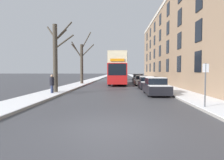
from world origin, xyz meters
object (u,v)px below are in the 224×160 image
at_px(double_decker_bus, 118,67).
at_px(parked_car_0, 156,87).
at_px(bare_tree_left_0, 56,55).
at_px(pedestrian_left_sidewalk, 52,84).
at_px(parked_car_2, 141,81).
at_px(bare_tree_left_1, 82,61).
at_px(street_sign_post, 205,83).
at_px(parked_car_1, 147,83).
at_px(parked_car_3, 138,79).
at_px(oncoming_van, 115,74).

distance_m(double_decker_bus, parked_car_0, 13.60).
distance_m(bare_tree_left_0, pedestrian_left_sidewalk, 2.66).
height_order(double_decker_bus, parked_car_2, double_decker_bus).
distance_m(bare_tree_left_1, parked_car_2, 9.28).
bearing_deg(street_sign_post, parked_car_1, 96.29).
bearing_deg(parked_car_0, parked_car_3, 90.00).
height_order(parked_car_3, street_sign_post, street_sign_post).
relative_size(double_decker_bus, parked_car_2, 2.39).
distance_m(bare_tree_left_0, double_decker_bus, 13.58).
height_order(bare_tree_left_0, parked_car_1, bare_tree_left_0).
distance_m(bare_tree_left_1, parked_car_3, 10.32).
xyz_separation_m(parked_car_1, oncoming_van, (-4.33, 22.27, 0.66)).
bearing_deg(parked_car_2, parked_car_3, 90.00).
xyz_separation_m(bare_tree_left_0, bare_tree_left_1, (-0.09, 12.25, 0.05)).
xyz_separation_m(parked_car_3, oncoming_van, (-4.33, 10.71, 0.60)).
xyz_separation_m(parked_car_1, street_sign_post, (1.37, -12.41, 0.74)).
distance_m(parked_car_3, pedestrian_left_sidewalk, 19.89).
bearing_deg(pedestrian_left_sidewalk, parked_car_3, -27.91).
height_order(bare_tree_left_1, pedestrian_left_sidewalk, bare_tree_left_1).
distance_m(bare_tree_left_0, parked_car_3, 19.17).
bearing_deg(pedestrian_left_sidewalk, street_sign_post, -122.83).
bearing_deg(street_sign_post, parked_car_0, 101.77).
bearing_deg(bare_tree_left_1, parked_car_1, -38.23).
bearing_deg(oncoming_van, bare_tree_left_1, -106.33).
height_order(parked_car_2, parked_car_3, parked_car_3).
relative_size(parked_car_3, street_sign_post, 1.77).
xyz_separation_m(bare_tree_left_1, parked_car_2, (8.82, -0.65, -2.82)).
bearing_deg(parked_car_0, street_sign_post, -78.23).
bearing_deg(oncoming_van, parked_car_2, -74.82).
height_order(double_decker_bus, pedestrian_left_sidewalk, double_decker_bus).
bearing_deg(parked_car_2, bare_tree_left_0, -126.96).
bearing_deg(parked_car_0, bare_tree_left_1, 124.57).
relative_size(parked_car_0, pedestrian_left_sidewalk, 2.57).
bearing_deg(oncoming_van, pedestrian_left_sidewalk, -98.84).
height_order(parked_car_2, street_sign_post, street_sign_post).
xyz_separation_m(bare_tree_left_1, oncoming_van, (4.49, 15.32, -2.15)).
relative_size(double_decker_bus, street_sign_post, 4.28).
bearing_deg(street_sign_post, parked_car_3, 93.27).
relative_size(double_decker_bus, oncoming_van, 1.81).
height_order(bare_tree_left_0, bare_tree_left_1, bare_tree_left_1).
bearing_deg(parked_car_2, pedestrian_left_sidewalk, -124.86).
bearing_deg(bare_tree_left_0, bare_tree_left_1, 90.43).
relative_size(parked_car_0, parked_car_1, 1.08).
distance_m(parked_car_1, oncoming_van, 22.69).
height_order(parked_car_0, oncoming_van, oncoming_van).
height_order(parked_car_1, street_sign_post, street_sign_post).
bearing_deg(parked_car_1, double_decker_bus, 115.40).
relative_size(parked_car_2, parked_car_3, 1.01).
distance_m(double_decker_bus, parked_car_3, 5.87).
bearing_deg(double_decker_bus, parked_car_0, -75.35).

